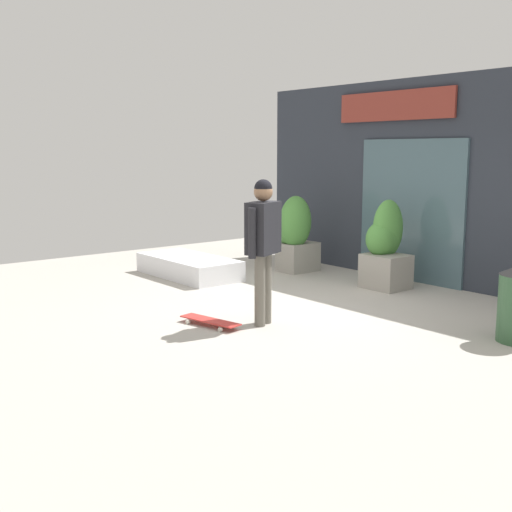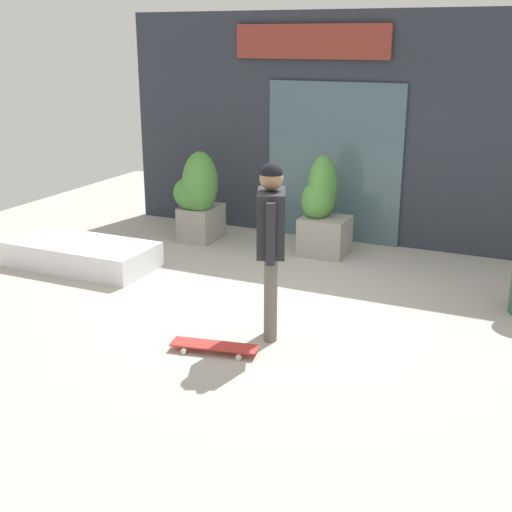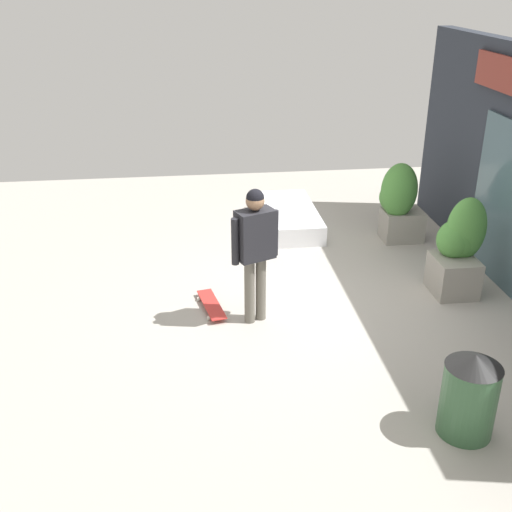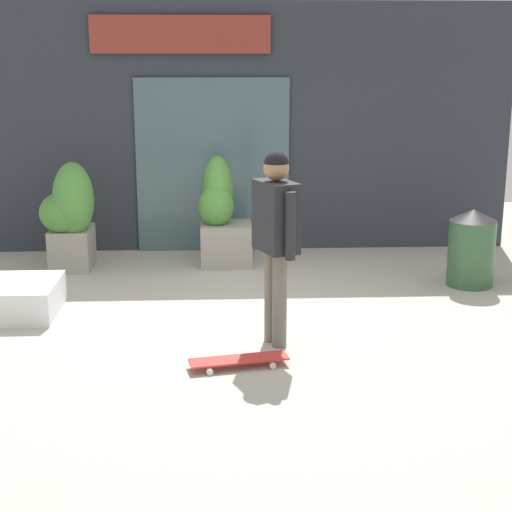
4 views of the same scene
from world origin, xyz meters
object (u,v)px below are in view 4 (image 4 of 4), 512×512
object	(u,v)px
skateboarder	(276,227)
planter_box_right	(70,217)
planter_box_left	(220,213)
trash_bin	(471,247)
skateboard	(239,360)

from	to	relation	value
skateboarder	planter_box_right	bearing A→B (deg)	-71.23
planter_box_left	trash_bin	bearing A→B (deg)	-21.17
planter_box_right	trash_bin	xyz separation A→B (m)	(4.61, -0.87, -0.22)
skateboard	planter_box_right	world-z (taller)	planter_box_right
trash_bin	skateboard	bearing A→B (deg)	-139.66
skateboarder	skateboard	size ratio (longest dim) A/B	2.03
skateboard	skateboarder	bearing A→B (deg)	-133.93
skateboard	trash_bin	distance (m)	3.54
trash_bin	skateboarder	bearing A→B (deg)	-143.30
skateboarder	trash_bin	size ratio (longest dim) A/B	1.99
skateboarder	skateboard	distance (m)	1.20
planter_box_left	trash_bin	world-z (taller)	planter_box_left
planter_box_left	trash_bin	xyz separation A→B (m)	(2.82, -1.09, -0.21)
skateboarder	planter_box_left	distance (m)	2.91
skateboard	trash_bin	size ratio (longest dim) A/B	0.98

